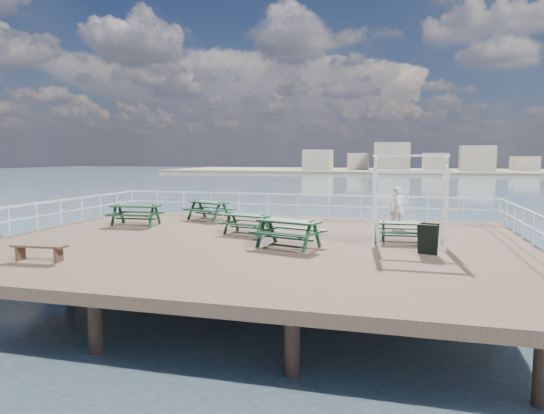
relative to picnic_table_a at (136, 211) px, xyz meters
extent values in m
cube|color=brown|center=(5.92, -2.28, -0.76)|extent=(18.00, 14.00, 0.30)
plane|color=#426270|center=(5.92, 37.72, -2.61)|extent=(300.00, 300.00, 0.00)
cube|color=tan|center=(20.92, 132.72, -2.21)|extent=(160.00, 40.00, 0.80)
cube|color=beige|center=(-14.08, 129.72, 1.19)|extent=(8.00, 8.00, 6.00)
cube|color=beige|center=(-2.08, 129.72, 0.69)|extent=(6.00, 8.00, 5.00)
cube|color=beige|center=(7.92, 129.72, 2.19)|extent=(10.00, 8.00, 8.00)
cube|color=beige|center=(19.92, 129.72, 0.69)|extent=(7.00, 8.00, 5.00)
cube|color=beige|center=(30.92, 129.72, 1.69)|extent=(9.00, 8.00, 7.00)
cube|color=beige|center=(43.92, 129.72, 0.19)|extent=(6.00, 8.00, 4.00)
cylinder|color=#513729|center=(13.42, -7.78, -1.96)|extent=(0.36, 0.36, 2.10)
cylinder|color=#513729|center=(-1.58, 3.22, -1.96)|extent=(0.36, 0.36, 2.10)
cylinder|color=#513729|center=(13.42, 3.22, -1.96)|extent=(0.36, 0.36, 2.10)
cube|color=white|center=(5.92, 4.57, 0.44)|extent=(17.70, 0.07, 0.07)
cube|color=white|center=(5.92, 4.57, -0.06)|extent=(17.70, 0.05, 0.05)
cylinder|color=white|center=(-2.93, 4.57, -0.06)|extent=(0.05, 0.05, 1.10)
cube|color=white|center=(-2.93, -2.28, 0.44)|extent=(0.07, 13.70, 0.07)
cube|color=white|center=(-2.93, -2.28, -0.06)|extent=(0.05, 13.70, 0.05)
cube|color=#143821|center=(0.00, 0.00, 0.20)|extent=(2.03, 0.94, 0.07)
cube|color=#143821|center=(-0.06, 0.65, -0.12)|extent=(1.98, 0.45, 0.05)
cube|color=#143821|center=(0.06, -0.65, -0.12)|extent=(1.98, 0.45, 0.05)
cube|color=#143821|center=(-0.81, -0.08, -0.14)|extent=(0.23, 1.58, 0.07)
cube|color=#143821|center=(0.81, 0.08, -0.14)|extent=(0.23, 1.58, 0.07)
cube|color=#143821|center=(-0.85, 0.25, -0.20)|extent=(0.14, 0.57, 0.96)
cube|color=#143821|center=(-0.78, -0.40, -0.20)|extent=(0.14, 0.57, 0.96)
cube|color=#143821|center=(0.78, 0.40, -0.20)|extent=(0.14, 0.57, 0.96)
cube|color=#143821|center=(0.85, -0.25, -0.20)|extent=(0.14, 0.57, 0.96)
cube|color=#143821|center=(0.00, 0.00, -0.34)|extent=(1.75, 0.25, 0.07)
cube|color=#143821|center=(2.23, 2.50, 0.17)|extent=(2.05, 1.44, 0.06)
cube|color=#143821|center=(2.49, 3.09, -0.13)|extent=(1.86, 1.00, 0.05)
cube|color=#143821|center=(1.98, 1.92, -0.13)|extent=(1.86, 1.00, 0.05)
cube|color=#143821|center=(1.50, 2.82, -0.16)|extent=(0.69, 1.44, 0.06)
cube|color=#143821|center=(2.96, 2.19, -0.16)|extent=(0.69, 1.44, 0.06)
cube|color=#143821|center=(1.63, 3.11, -0.21)|extent=(0.30, 0.54, 0.93)
cube|color=#143821|center=(1.38, 2.53, -0.21)|extent=(0.30, 0.54, 0.93)
cube|color=#143821|center=(3.09, 2.48, -0.21)|extent=(0.30, 0.54, 0.93)
cube|color=#143821|center=(2.84, 1.89, -0.21)|extent=(0.30, 0.54, 0.93)
cube|color=#143821|center=(2.23, 2.50, -0.35)|extent=(1.59, 0.75, 0.06)
cube|color=#143821|center=(10.77, -1.28, 0.03)|extent=(1.61, 0.72, 0.05)
cube|color=#143821|center=(10.73, -0.76, -0.22)|extent=(1.58, 0.33, 0.04)
cube|color=#143821|center=(10.80, -1.80, -0.22)|extent=(1.58, 0.33, 0.04)
cube|color=#143821|center=(10.11, -1.33, -0.24)|extent=(0.16, 1.27, 0.05)
cube|color=#143821|center=(11.42, -1.23, -0.24)|extent=(0.16, 1.27, 0.05)
cube|color=#143821|center=(10.09, -1.07, -0.28)|extent=(0.10, 0.45, 0.76)
cube|color=#143821|center=(10.13, -1.59, -0.28)|extent=(0.10, 0.45, 0.76)
cube|color=#143821|center=(11.40, -0.97, -0.28)|extent=(0.10, 0.45, 0.76)
cube|color=#143821|center=(11.44, -1.49, -0.28)|extent=(0.10, 0.45, 0.76)
cube|color=#143821|center=(10.77, -1.28, -0.39)|extent=(1.40, 0.17, 0.05)
cube|color=#143821|center=(5.16, -0.91, 0.07)|extent=(1.77, 1.02, 0.06)
cube|color=#143821|center=(5.29, -0.37, -0.19)|extent=(1.68, 0.61, 0.05)
cube|color=#143821|center=(5.03, -1.45, -0.19)|extent=(1.68, 0.61, 0.05)
cube|color=#143821|center=(4.48, -0.75, -0.21)|extent=(0.38, 1.33, 0.06)
cube|color=#143821|center=(5.84, -1.07, -0.21)|extent=(0.38, 1.33, 0.06)
cube|color=#143821|center=(4.55, -0.48, -0.26)|extent=(0.18, 0.48, 0.81)
cube|color=#143821|center=(4.42, -1.02, -0.26)|extent=(0.18, 0.48, 0.81)
cube|color=#143821|center=(5.90, -0.80, -0.26)|extent=(0.18, 0.48, 0.81)
cube|color=#143821|center=(5.77, -1.34, -0.26)|extent=(0.18, 0.48, 0.81)
cube|color=#143821|center=(5.16, -0.91, -0.38)|extent=(1.46, 0.41, 0.06)
cube|color=#143821|center=(7.25, -3.07, 0.21)|extent=(2.13, 1.33, 0.07)
cube|color=#143821|center=(7.44, -2.43, -0.11)|extent=(1.99, 0.85, 0.06)
cube|color=#143821|center=(7.05, -3.70, -0.11)|extent=(1.99, 0.85, 0.06)
cube|color=#143821|center=(6.45, -2.82, -0.14)|extent=(0.56, 1.56, 0.07)
cube|color=#143821|center=(8.04, -3.31, -0.14)|extent=(0.56, 1.56, 0.07)
cube|color=#143821|center=(6.55, -2.51, -0.19)|extent=(0.25, 0.57, 0.97)
cube|color=#143821|center=(6.35, -3.14, -0.19)|extent=(0.25, 0.57, 0.97)
cube|color=#143821|center=(8.14, -3.00, -0.19)|extent=(0.25, 0.57, 0.97)
cube|color=#143821|center=(7.94, -3.63, -0.19)|extent=(0.25, 0.57, 0.97)
cube|color=#143821|center=(7.25, -3.07, -0.33)|extent=(1.72, 0.60, 0.07)
cube|color=#513729|center=(1.10, -6.89, -0.19)|extent=(1.58, 0.48, 0.06)
cube|color=#513729|center=(0.52, -6.93, -0.42)|extent=(0.10, 0.34, 0.39)
cube|color=#513729|center=(1.68, -6.85, -0.42)|extent=(0.10, 0.34, 0.39)
cube|color=white|center=(9.84, -2.49, 0.56)|extent=(0.09, 0.09, 2.35)
cube|color=white|center=(9.84, -1.32, 0.56)|extent=(0.09, 0.09, 2.35)
cube|color=white|center=(11.99, -2.50, 0.56)|extent=(0.09, 0.09, 2.35)
cube|color=white|center=(12.00, -1.32, 0.56)|extent=(0.09, 0.09, 2.35)
cube|color=white|center=(10.92, -2.49, 1.78)|extent=(2.35, 0.08, 0.08)
cube|color=white|center=(10.92, -1.32, 1.78)|extent=(2.35, 0.08, 0.08)
cube|color=white|center=(10.92, -1.91, 2.28)|extent=(2.35, 0.07, 0.07)
cube|color=black|center=(11.43, -3.30, -0.16)|extent=(0.60, 0.36, 0.92)
cube|color=black|center=(11.47, -3.12, -0.16)|extent=(0.60, 0.36, 0.92)
imported|color=white|center=(10.54, 2.00, 0.22)|extent=(0.64, 0.45, 1.66)
camera|label=1|loc=(10.65, -17.87, 2.26)|focal=32.00mm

